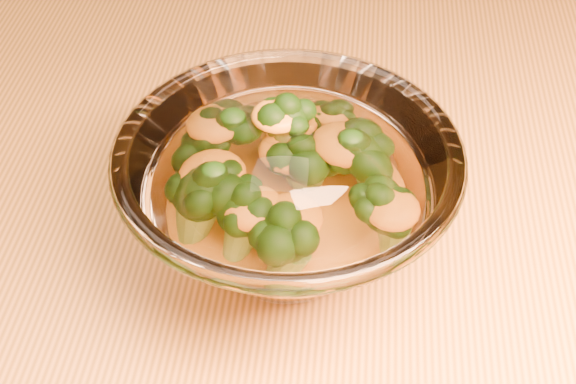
{
  "coord_description": "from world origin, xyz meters",
  "views": [
    {
      "loc": [
        0.01,
        -0.37,
        1.18
      ],
      "look_at": [
        -0.03,
        0.01,
        0.81
      ],
      "focal_mm": 50.0,
      "sensor_mm": 36.0,
      "label": 1
    }
  ],
  "objects": [
    {
      "name": "cheese_sauce",
      "position": [
        -0.03,
        0.01,
        0.78
      ],
      "size": [
        0.12,
        0.12,
        0.03
      ],
      "primitive_type": "ellipsoid",
      "color": "orange",
      "rests_on": "glass_bowl"
    },
    {
      "name": "broccoli_heap",
      "position": [
        -0.03,
        0.02,
        0.82
      ],
      "size": [
        0.16,
        0.15,
        0.08
      ],
      "color": "black",
      "rests_on": "cheese_sauce"
    },
    {
      "name": "glass_bowl",
      "position": [
        -0.03,
        0.01,
        0.8
      ],
      "size": [
        0.23,
        0.23,
        0.1
      ],
      "color": "white",
      "rests_on": "table"
    },
    {
      "name": "table",
      "position": [
        0.0,
        0.0,
        0.65
      ],
      "size": [
        1.2,
        0.8,
        0.75
      ],
      "color": "#BD7D38",
      "rests_on": "ground"
    }
  ]
}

